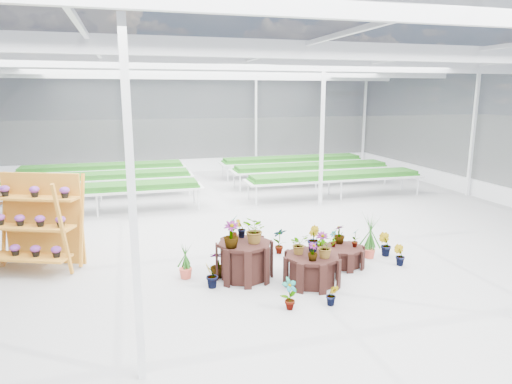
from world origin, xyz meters
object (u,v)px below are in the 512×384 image
object	(u,v)px
shelf_rack	(32,224)
plinth_mid	(312,269)
plinth_tall	(244,260)
plinth_low	(342,256)

from	to	relation	value
shelf_rack	plinth_mid	bearing A→B (deg)	-0.52
plinth_tall	plinth_low	xyz separation A→B (m)	(2.20, 0.10, -0.17)
plinth_tall	shelf_rack	world-z (taller)	shelf_rack
plinth_tall	plinth_low	bearing A→B (deg)	2.60
plinth_mid	shelf_rack	distance (m)	5.80
plinth_tall	plinth_low	distance (m)	2.21
plinth_low	shelf_rack	xyz separation A→B (m)	(-6.30, 1.54, 0.79)
plinth_mid	plinth_low	bearing A→B (deg)	34.99
plinth_tall	plinth_low	world-z (taller)	plinth_tall
plinth_low	shelf_rack	distance (m)	6.54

